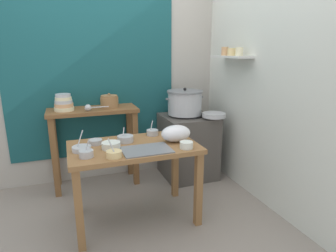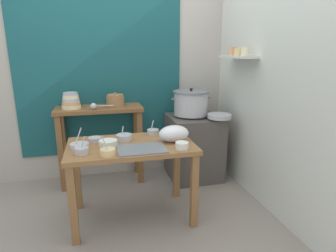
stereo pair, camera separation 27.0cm
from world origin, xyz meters
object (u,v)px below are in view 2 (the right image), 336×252
(prep_bowl_5, at_px, (174,132))
(prep_bowl_7, at_px, (108,143))
(clay_pot, at_px, (115,101))
(prep_bowl_8, at_px, (182,145))
(prep_bowl_4, at_px, (80,145))
(prep_table, at_px, (131,156))
(prep_bowl_6, at_px, (153,132))
(serving_tray, at_px, (142,149))
(prep_bowl_1, at_px, (95,139))
(prep_bowl_3, at_px, (82,150))
(plastic_bag, at_px, (174,134))
(ladle, at_px, (94,106))
(wide_pan, at_px, (219,116))
(bowl_stack_enamel, at_px, (71,101))
(steamer_pot, at_px, (191,103))
(prep_bowl_2, at_px, (108,152))
(stove_block, at_px, (194,147))
(prep_bowl_0, at_px, (124,137))
(back_shelf_table, at_px, (100,126))

(prep_bowl_5, height_order, prep_bowl_7, same)
(clay_pot, xyz_separation_m, prep_bowl_8, (0.47, -1.08, -0.22))
(prep_bowl_4, relative_size, prep_bowl_8, 1.49)
(prep_table, xyz_separation_m, clay_pot, (-0.07, 0.85, 0.36))
(clay_pot, relative_size, prep_bowl_6, 1.43)
(serving_tray, distance_m, prep_bowl_8, 0.34)
(prep_bowl_1, relative_size, prep_bowl_5, 1.06)
(prep_bowl_3, xyz_separation_m, prep_bowl_4, (-0.03, 0.16, -0.01))
(prep_bowl_6, bearing_deg, clay_pot, 116.71)
(prep_bowl_4, relative_size, prep_bowl_5, 1.51)
(plastic_bag, height_order, prep_bowl_6, plastic_bag)
(ladle, distance_m, prep_bowl_1, 0.63)
(prep_bowl_6, bearing_deg, prep_bowl_5, -18.25)
(prep_table, xyz_separation_m, wide_pan, (1.05, 0.49, 0.19))
(bowl_stack_enamel, bearing_deg, prep_table, -57.05)
(wide_pan, height_order, prep_bowl_8, wide_pan)
(ladle, bearing_deg, prep_bowl_6, -42.56)
(prep_bowl_3, bearing_deg, plastic_bag, 9.47)
(bowl_stack_enamel, distance_m, prep_bowl_6, 1.02)
(steamer_pot, distance_m, prep_bowl_2, 1.41)
(clay_pot, distance_m, prep_bowl_8, 1.20)
(ladle, bearing_deg, prep_bowl_4, -100.25)
(stove_block, distance_m, bowl_stack_enamel, 1.51)
(prep_bowl_0, relative_size, prep_bowl_3, 0.99)
(prep_bowl_7, bearing_deg, prep_table, 7.69)
(prep_bowl_5, height_order, prep_bowl_8, prep_bowl_8)
(back_shelf_table, xyz_separation_m, prep_bowl_2, (0.04, -1.09, 0.07))
(clay_pot, height_order, prep_bowl_0, clay_pot)
(bowl_stack_enamel, relative_size, prep_bowl_7, 1.30)
(prep_bowl_0, bearing_deg, bowl_stack_enamel, 124.23)
(steamer_pot, xyz_separation_m, prep_bowl_2, (-1.01, -0.98, -0.17))
(ladle, relative_size, prep_bowl_4, 1.51)
(plastic_bag, height_order, prep_bowl_5, plastic_bag)
(clay_pot, bearing_deg, back_shelf_table, -180.00)
(steamer_pot, bearing_deg, prep_bowl_8, -112.32)
(serving_tray, distance_m, prep_bowl_1, 0.48)
(clay_pot, height_order, prep_bowl_6, clay_pot)
(bowl_stack_enamel, height_order, prep_bowl_0, bowl_stack_enamel)
(prep_bowl_5, relative_size, prep_bowl_7, 0.71)
(bowl_stack_enamel, xyz_separation_m, prep_bowl_5, (0.98, -0.67, -0.23))
(prep_table, relative_size, prep_bowl_3, 7.56)
(prep_bowl_2, bearing_deg, prep_bowl_8, 0.65)
(prep_bowl_2, bearing_deg, stove_block, 42.51)
(serving_tray, height_order, prep_bowl_5, prep_bowl_5)
(clay_pot, relative_size, serving_tray, 0.49)
(stove_block, xyz_separation_m, prep_bowl_1, (-1.15, -0.58, 0.36))
(ladle, relative_size, prep_bowl_5, 2.28)
(prep_bowl_3, bearing_deg, prep_bowl_5, 21.36)
(plastic_bag, bearing_deg, wide_pan, 37.68)
(wide_pan, relative_size, prep_bowl_1, 2.30)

